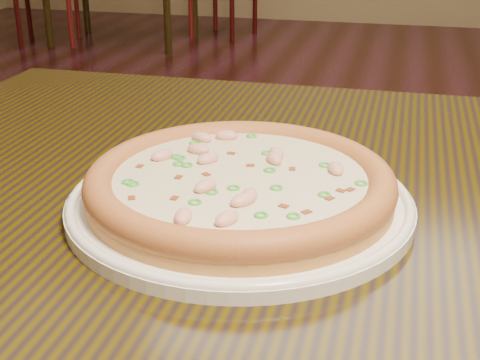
# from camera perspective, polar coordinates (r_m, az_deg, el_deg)

# --- Properties ---
(ground) EXTENTS (9.00, 9.00, 0.00)m
(ground) POSITION_cam_1_polar(r_m,az_deg,el_deg) (1.72, 1.17, -13.22)
(ground) COLOR black
(hero_table) EXTENTS (1.20, 0.80, 0.75)m
(hero_table) POSITION_cam_1_polar(r_m,az_deg,el_deg) (0.71, 10.59, -9.00)
(hero_table) COLOR black
(hero_table) RESTS_ON ground
(plate) EXTENTS (0.32, 0.32, 0.02)m
(plate) POSITION_cam_1_polar(r_m,az_deg,el_deg) (0.63, -0.00, -1.79)
(plate) COLOR white
(plate) RESTS_ON hero_table
(pizza) EXTENTS (0.29, 0.29, 0.03)m
(pizza) POSITION_cam_1_polar(r_m,az_deg,el_deg) (0.62, -0.01, -0.24)
(pizza) COLOR tan
(pizza) RESTS_ON plate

